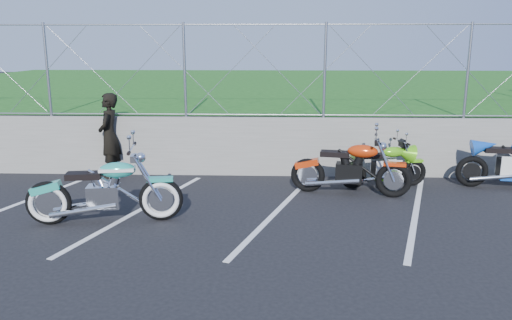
{
  "coord_description": "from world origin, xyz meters",
  "views": [
    {
      "loc": [
        -0.06,
        -7.3,
        2.85
      ],
      "look_at": [
        -0.38,
        1.3,
        0.84
      ],
      "focal_mm": 35.0,
      "sensor_mm": 36.0,
      "label": 1
    }
  ],
  "objects_px": {
    "cruiser_turquoise": "(107,193)",
    "sportbike_green": "(385,167)",
    "naked_orange": "(352,170)",
    "person_standing": "(109,136)"
  },
  "relations": [
    {
      "from": "cruiser_turquoise",
      "to": "sportbike_green",
      "type": "distance_m",
      "value": 5.44
    },
    {
      "from": "naked_orange",
      "to": "sportbike_green",
      "type": "xyz_separation_m",
      "value": [
        0.76,
        0.55,
        -0.08
      ]
    },
    {
      "from": "sportbike_green",
      "to": "naked_orange",
      "type": "bearing_deg",
      "value": -155.7
    },
    {
      "from": "naked_orange",
      "to": "sportbike_green",
      "type": "bearing_deg",
      "value": 47.51
    },
    {
      "from": "naked_orange",
      "to": "sportbike_green",
      "type": "height_order",
      "value": "naked_orange"
    },
    {
      "from": "person_standing",
      "to": "sportbike_green",
      "type": "bearing_deg",
      "value": 82.54
    },
    {
      "from": "sportbike_green",
      "to": "person_standing",
      "type": "height_order",
      "value": "person_standing"
    },
    {
      "from": "sportbike_green",
      "to": "cruiser_turquoise",
      "type": "bearing_deg",
      "value": -167.39
    },
    {
      "from": "person_standing",
      "to": "naked_orange",
      "type": "bearing_deg",
      "value": 75.58
    },
    {
      "from": "cruiser_turquoise",
      "to": "naked_orange",
      "type": "xyz_separation_m",
      "value": [
        4.2,
        1.7,
        -0.01
      ]
    }
  ]
}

